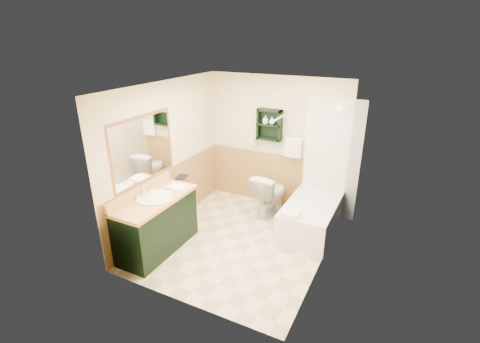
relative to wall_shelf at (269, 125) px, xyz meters
name	(u,v)px	position (x,y,z in m)	size (l,w,h in m)	color
floor	(239,241)	(0.10, -1.41, -1.55)	(3.00, 3.00, 0.00)	beige
back_wall	(276,143)	(0.10, 0.11, -0.35)	(2.60, 0.04, 2.40)	beige
left_wall	(166,157)	(-1.22, -1.41, -0.35)	(0.04, 3.00, 2.40)	beige
right_wall	(329,187)	(1.42, -1.41, -0.35)	(0.04, 3.00, 2.40)	beige
ceiling	(238,85)	(0.10, -1.41, 0.87)	(2.60, 3.00, 0.04)	white
wainscot_left	(171,196)	(-1.19, -1.41, -1.05)	(2.98, 2.98, 1.00)	#B18748
wainscot_back	(274,179)	(0.10, 0.08, -1.05)	(2.58, 2.58, 1.00)	#B18748
mirror_frame	(143,149)	(-1.17, -1.96, -0.05)	(1.30, 1.30, 1.00)	brown
mirror_glass	(143,149)	(-1.17, -1.96, -0.05)	(1.20, 1.20, 0.90)	white
tile_right	(337,177)	(1.38, -0.66, -0.50)	(1.50, 1.50, 2.10)	white
tile_back	(331,160)	(1.13, 0.07, -0.50)	(0.95, 0.95, 2.10)	white
tile_accent	(343,122)	(1.37, -0.66, 0.35)	(1.50, 1.50, 0.10)	#154A2B
wall_shelf	(269,125)	(0.00, 0.00, 0.00)	(0.45, 0.15, 0.55)	black
hair_dryer	(254,141)	(-0.30, 0.02, -0.35)	(0.10, 0.24, 0.18)	white
towel_bar	(294,138)	(0.45, 0.04, -0.20)	(0.40, 0.06, 0.40)	white
curtain_rod	(293,110)	(0.63, -0.66, 0.45)	(0.03, 0.03, 1.60)	silver
shower_curtain	(294,160)	(0.63, -0.48, -0.40)	(1.05, 1.05, 1.70)	beige
vanity	(157,224)	(-0.89, -2.13, -1.12)	(0.59, 1.34, 0.85)	black
bathtub	(312,215)	(1.03, -0.54, -1.29)	(0.77, 1.50, 0.52)	silver
toilet	(270,194)	(0.19, -0.34, -1.17)	(0.44, 0.79, 0.77)	silver
counter_towel	(178,187)	(-0.80, -1.70, -0.68)	(0.28, 0.22, 0.04)	white
vanity_book	(176,171)	(-1.06, -1.36, -0.58)	(0.17, 0.02, 0.23)	black
tub_towel	(291,214)	(0.85, -1.17, -1.00)	(0.25, 0.21, 0.07)	white
soap_bottle_a	(265,122)	(-0.07, -0.01, 0.05)	(0.06, 0.14, 0.07)	silver
soap_bottle_b	(272,122)	(0.05, -0.01, 0.06)	(0.10, 0.13, 0.10)	silver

